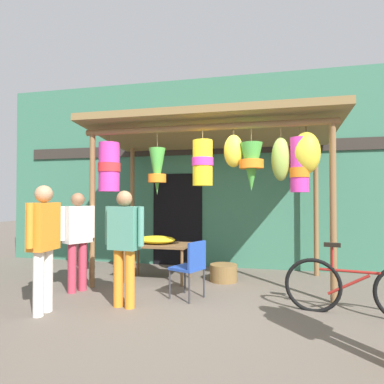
# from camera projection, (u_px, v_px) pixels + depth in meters

# --- Properties ---
(ground_plane) EXTENTS (30.00, 30.00, 0.00)m
(ground_plane) POSITION_uv_depth(u_px,v_px,m) (205.00, 301.00, 4.70)
(ground_plane) COLOR #60564C
(shop_facade) EXTENTS (10.37, 0.29, 4.07)m
(shop_facade) POSITION_uv_depth(u_px,v_px,m) (225.00, 172.00, 7.13)
(shop_facade) COLOR #387056
(shop_facade) RESTS_ON ground_plane
(market_stall_canopy) EXTENTS (4.24, 2.17, 2.84)m
(market_stall_canopy) POSITION_uv_depth(u_px,v_px,m) (213.00, 144.00, 5.62)
(market_stall_canopy) COLOR brown
(market_stall_canopy) RESTS_ON ground_plane
(display_table) EXTENTS (1.13, 0.70, 0.65)m
(display_table) POSITION_uv_depth(u_px,v_px,m) (158.00, 248.00, 5.89)
(display_table) COLOR brown
(display_table) RESTS_ON ground_plane
(flower_heap_on_table) EXTENTS (0.70, 0.49, 0.14)m
(flower_heap_on_table) POSITION_uv_depth(u_px,v_px,m) (157.00, 240.00, 5.90)
(flower_heap_on_table) COLOR yellow
(flower_heap_on_table) RESTS_ON display_table
(folding_chair) EXTENTS (0.53, 0.53, 0.84)m
(folding_chair) POSITION_uv_depth(u_px,v_px,m) (191.00, 264.00, 4.79)
(folding_chair) COLOR #2347A8
(folding_chair) RESTS_ON ground_plane
(wicker_basket_by_table) EXTENTS (0.48, 0.48, 0.29)m
(wicker_basket_by_table) POSITION_uv_depth(u_px,v_px,m) (224.00, 273.00, 5.82)
(wicker_basket_by_table) COLOR brown
(wicker_basket_by_table) RESTS_ON ground_plane
(parked_bicycle) EXTENTS (1.74, 0.45, 0.92)m
(parked_bicycle) POSITION_uv_depth(u_px,v_px,m) (357.00, 288.00, 4.10)
(parked_bicycle) COLOR black
(parked_bicycle) RESTS_ON ground_plane
(vendor_in_orange) EXTENTS (0.38, 0.53, 1.55)m
(vendor_in_orange) POSITION_uv_depth(u_px,v_px,m) (78.00, 234.00, 5.19)
(vendor_in_orange) COLOR #B23347
(vendor_in_orange) RESTS_ON ground_plane
(customer_foreground) EXTENTS (0.59, 0.27, 1.57)m
(customer_foreground) POSITION_uv_depth(u_px,v_px,m) (124.00, 239.00, 4.44)
(customer_foreground) COLOR orange
(customer_foreground) RESTS_ON ground_plane
(passerby_at_right) EXTENTS (0.23, 0.59, 1.63)m
(passerby_at_right) POSITION_uv_depth(u_px,v_px,m) (43.00, 238.00, 4.19)
(passerby_at_right) COLOR silver
(passerby_at_right) RESTS_ON ground_plane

